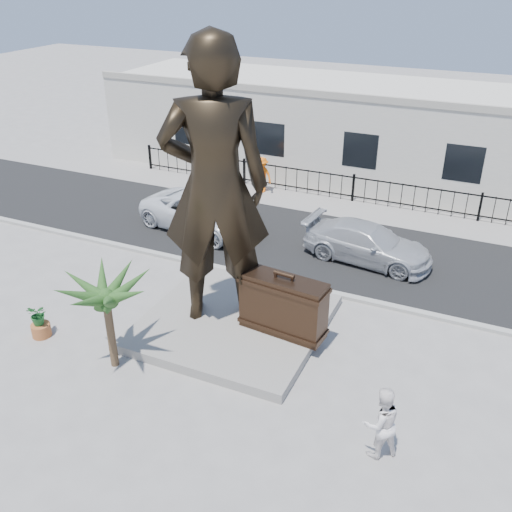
{
  "coord_description": "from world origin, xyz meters",
  "views": [
    {
      "loc": [
        6.01,
        -11.33,
        9.97
      ],
      "look_at": [
        0.0,
        2.0,
        2.3
      ],
      "focal_mm": 40.0,
      "sensor_mm": 36.0,
      "label": 1
    }
  ],
  "objects_px": {
    "tourist": "(381,423)",
    "car_white": "(202,213)",
    "suitcase": "(283,305)",
    "statue": "(215,187)"
  },
  "relations": [
    {
      "from": "car_white",
      "to": "statue",
      "type": "bearing_deg",
      "value": -136.25
    },
    {
      "from": "suitcase",
      "to": "car_white",
      "type": "relative_size",
      "value": 0.47
    },
    {
      "from": "tourist",
      "to": "car_white",
      "type": "height_order",
      "value": "tourist"
    },
    {
      "from": "statue",
      "to": "suitcase",
      "type": "distance_m",
      "value": 3.87
    },
    {
      "from": "tourist",
      "to": "car_white",
      "type": "relative_size",
      "value": 0.34
    },
    {
      "from": "suitcase",
      "to": "car_white",
      "type": "xyz_separation_m",
      "value": [
        -5.87,
        5.76,
        -0.43
      ]
    },
    {
      "from": "statue",
      "to": "tourist",
      "type": "relative_size",
      "value": 4.53
    },
    {
      "from": "tourist",
      "to": "statue",
      "type": "bearing_deg",
      "value": -68.06
    },
    {
      "from": "statue",
      "to": "car_white",
      "type": "distance_m",
      "value": 7.74
    },
    {
      "from": "tourist",
      "to": "car_white",
      "type": "bearing_deg",
      "value": -81.95
    }
  ]
}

